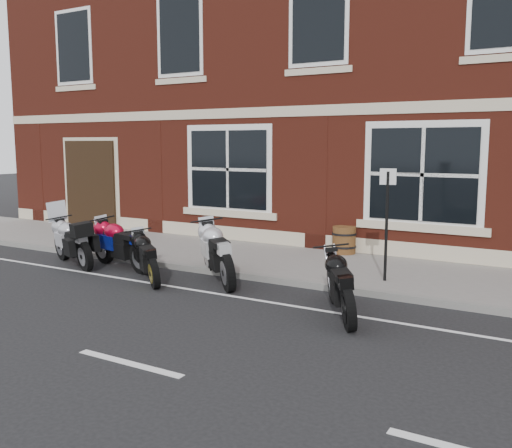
{
  "coord_description": "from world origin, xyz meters",
  "views": [
    {
      "loc": [
        4.67,
        -7.88,
        2.63
      ],
      "look_at": [
        -0.94,
        1.6,
        1.08
      ],
      "focal_mm": 40.0,
      "sensor_mm": 36.0,
      "label": 1
    }
  ],
  "objects_px": {
    "moto_sport_black": "(148,255)",
    "moto_naked_black": "(342,282)",
    "barrel_planter": "(344,240)",
    "moto_touring_silver": "(73,240)",
    "moto_sport_silver": "(219,251)",
    "moto_sport_red": "(121,243)",
    "parking_sign": "(387,217)"
  },
  "relations": [
    {
      "from": "moto_touring_silver",
      "to": "moto_sport_red",
      "type": "relative_size",
      "value": 0.94
    },
    {
      "from": "moto_sport_red",
      "to": "moto_sport_silver",
      "type": "bearing_deg",
      "value": -72.44
    },
    {
      "from": "moto_sport_black",
      "to": "parking_sign",
      "type": "relative_size",
      "value": 0.76
    },
    {
      "from": "parking_sign",
      "to": "moto_sport_black",
      "type": "bearing_deg",
      "value": -166.73
    },
    {
      "from": "moto_sport_silver",
      "to": "barrel_planter",
      "type": "bearing_deg",
      "value": 22.52
    },
    {
      "from": "moto_sport_black",
      "to": "moto_naked_black",
      "type": "height_order",
      "value": "moto_naked_black"
    },
    {
      "from": "parking_sign",
      "to": "moto_sport_red",
      "type": "bearing_deg",
      "value": -177.31
    },
    {
      "from": "moto_touring_silver",
      "to": "moto_sport_black",
      "type": "xyz_separation_m",
      "value": [
        2.37,
        -0.26,
        -0.06
      ]
    },
    {
      "from": "moto_naked_black",
      "to": "moto_touring_silver",
      "type": "bearing_deg",
      "value": 144.35
    },
    {
      "from": "moto_sport_silver",
      "to": "parking_sign",
      "type": "height_order",
      "value": "parking_sign"
    },
    {
      "from": "moto_touring_silver",
      "to": "moto_sport_silver",
      "type": "xyz_separation_m",
      "value": [
        3.59,
        0.4,
        0.04
      ]
    },
    {
      "from": "moto_naked_black",
      "to": "barrel_planter",
      "type": "relative_size",
      "value": 2.91
    },
    {
      "from": "barrel_planter",
      "to": "moto_sport_black",
      "type": "bearing_deg",
      "value": -122.1
    },
    {
      "from": "moto_sport_silver",
      "to": "parking_sign",
      "type": "relative_size",
      "value": 0.85
    },
    {
      "from": "moto_sport_black",
      "to": "barrel_planter",
      "type": "relative_size",
      "value": 2.51
    },
    {
      "from": "moto_sport_red",
      "to": "parking_sign",
      "type": "xyz_separation_m",
      "value": [
        5.35,
        1.27,
        0.77
      ]
    },
    {
      "from": "moto_touring_silver",
      "to": "moto_sport_silver",
      "type": "height_order",
      "value": "moto_touring_silver"
    },
    {
      "from": "moto_sport_red",
      "to": "barrel_planter",
      "type": "bearing_deg",
      "value": -32.47
    },
    {
      "from": "moto_sport_silver",
      "to": "barrel_planter",
      "type": "distance_m",
      "value": 3.5
    },
    {
      "from": "moto_sport_black",
      "to": "moto_touring_silver",
      "type": "bearing_deg",
      "value": 122.09
    },
    {
      "from": "moto_touring_silver",
      "to": "moto_naked_black",
      "type": "relative_size",
      "value": 1.08
    },
    {
      "from": "moto_sport_red",
      "to": "parking_sign",
      "type": "height_order",
      "value": "parking_sign"
    },
    {
      "from": "moto_sport_black",
      "to": "moto_naked_black",
      "type": "distance_m",
      "value": 4.11
    },
    {
      "from": "moto_sport_silver",
      "to": "moto_naked_black",
      "type": "xyz_separation_m",
      "value": [
        2.89,
        -0.88,
        -0.06
      ]
    },
    {
      "from": "moto_touring_silver",
      "to": "moto_naked_black",
      "type": "height_order",
      "value": "moto_touring_silver"
    },
    {
      "from": "moto_sport_black",
      "to": "barrel_planter",
      "type": "height_order",
      "value": "moto_sport_black"
    },
    {
      "from": "moto_sport_red",
      "to": "moto_sport_black",
      "type": "xyz_separation_m",
      "value": [
        1.23,
        -0.56,
        -0.06
      ]
    },
    {
      "from": "moto_touring_silver",
      "to": "moto_naked_black",
      "type": "xyz_separation_m",
      "value": [
        6.47,
        -0.48,
        -0.02
      ]
    },
    {
      "from": "moto_sport_silver",
      "to": "moto_sport_black",
      "type": "bearing_deg",
      "value": 162.0
    },
    {
      "from": "moto_sport_red",
      "to": "moto_sport_silver",
      "type": "height_order",
      "value": "moto_sport_silver"
    },
    {
      "from": "moto_touring_silver",
      "to": "moto_sport_silver",
      "type": "relative_size",
      "value": 1.11
    },
    {
      "from": "moto_touring_silver",
      "to": "moto_sport_silver",
      "type": "distance_m",
      "value": 3.61
    }
  ]
}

